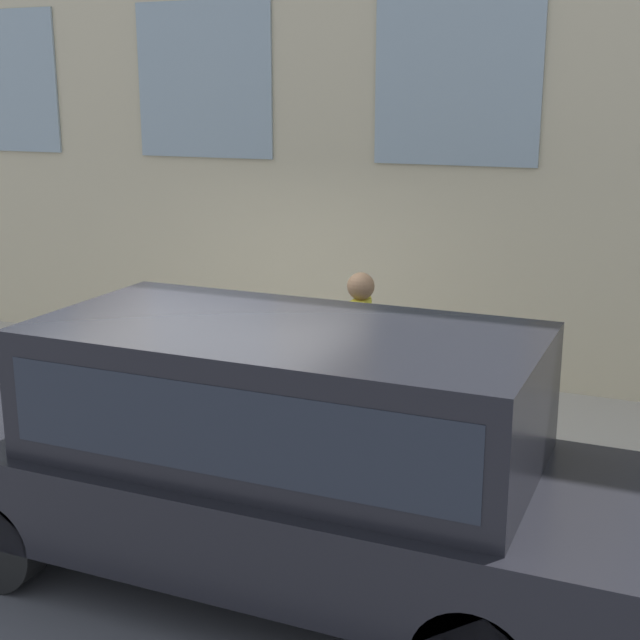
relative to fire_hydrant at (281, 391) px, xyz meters
name	(u,v)px	position (x,y,z in m)	size (l,w,h in m)	color
ground_plane	(201,464)	(-0.54, 0.54, -0.59)	(80.00, 80.00, 0.00)	#47474C
sidewalk	(270,406)	(0.85, 0.54, -0.51)	(2.78, 60.00, 0.17)	#A8A093
fire_hydrant	(281,391)	(0.00, 0.00, 0.00)	(0.29, 0.42, 0.82)	#2D7260
person	(360,339)	(0.26, -0.67, 0.50)	(0.37, 0.24, 1.53)	navy
parked_truck_charcoal_near	(277,440)	(-2.00, -0.95, 0.42)	(1.84, 5.19, 1.80)	black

